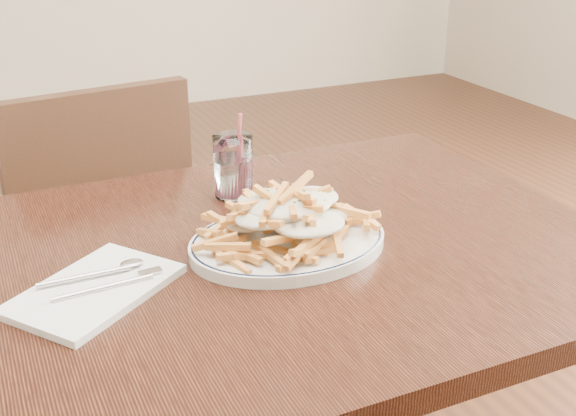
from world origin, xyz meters
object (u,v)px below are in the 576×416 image
fries_plate (288,242)px  table (240,297)px  chair_far (96,240)px  water_glass (234,170)px  loaded_fries (288,212)px

fries_plate → table: bearing=167.0°
chair_far → fries_plate: (0.20, -0.67, 0.26)m
chair_far → water_glass: size_ratio=5.65×
chair_far → loaded_fries: 0.76m
fries_plate → water_glass: 0.24m
chair_far → loaded_fries: bearing=-73.8°
chair_far → loaded_fries: (0.20, -0.67, 0.31)m
loaded_fries → table: bearing=167.0°
loaded_fries → water_glass: size_ratio=2.00×
table → chair_far: size_ratio=1.35×
table → water_glass: (0.08, 0.22, 0.13)m
table → loaded_fries: loaded_fries is taller
chair_far → table: bearing=-79.7°
chair_far → fries_plate: bearing=-73.8°
chair_far → fries_plate: size_ratio=2.50×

